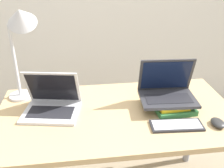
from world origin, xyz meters
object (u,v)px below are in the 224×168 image
at_px(laptop_left, 52,104).
at_px(desk_lamp, 20,28).
at_px(laptop_on_books, 167,91).
at_px(book_stack, 171,104).
at_px(mouse, 218,123).
at_px(wireless_keyboard, 177,125).

height_order(laptop_left, desk_lamp, desk_lamp).
height_order(laptop_left, laptop_on_books, laptop_on_books).
relative_size(laptop_left, book_stack, 1.36).
bearing_deg(mouse, wireless_keyboard, 174.67).
xyz_separation_m(wireless_keyboard, mouse, (0.22, -0.02, 0.01)).
height_order(laptop_left, wireless_keyboard, laptop_left).
distance_m(laptop_on_books, mouse, 0.32).
height_order(book_stack, wireless_keyboard, book_stack).
bearing_deg(mouse, desk_lamp, 157.34).
relative_size(laptop_left, desk_lamp, 0.58).
bearing_deg(laptop_on_books, wireless_keyboard, -92.61).
xyz_separation_m(laptop_on_books, desk_lamp, (-0.80, 0.19, 0.34)).
height_order(wireless_keyboard, mouse, mouse).
relative_size(book_stack, wireless_keyboard, 0.91).
bearing_deg(laptop_left, book_stack, -4.16).
bearing_deg(desk_lamp, laptop_on_books, -13.34).
xyz_separation_m(laptop_on_books, wireless_keyboard, (-0.01, -0.21, -0.09)).
bearing_deg(book_stack, mouse, -48.35).
bearing_deg(laptop_left, desk_lamp, 130.96).
xyz_separation_m(book_stack, laptop_on_books, (-0.02, 0.02, 0.08)).
bearing_deg(laptop_on_books, desk_lamp, 166.66).
bearing_deg(laptop_left, laptop_on_books, -2.30).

